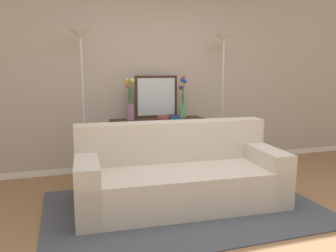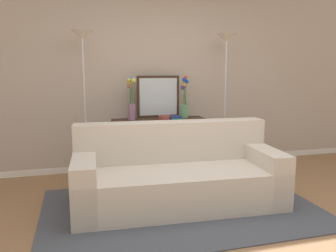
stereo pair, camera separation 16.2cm
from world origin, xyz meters
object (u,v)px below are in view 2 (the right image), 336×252
(couch, at_px, (177,176))
(console_table, at_px, (159,136))
(floor_lamp_right, at_px, (226,64))
(floor_lamp_left, at_px, (83,64))
(vase_tall_flowers, at_px, (132,102))
(vase_short_flowers, at_px, (184,103))
(wall_mirror, at_px, (158,97))
(book_row_under_console, at_px, (133,171))
(fruit_bowl, at_px, (164,117))
(book_stack, at_px, (175,118))

(couch, distance_m, console_table, 1.16)
(console_table, bearing_deg, floor_lamp_right, -2.89)
(couch, xyz_separation_m, floor_lamp_left, (-0.93, 1.08, 1.23))
(floor_lamp_left, distance_m, vase_tall_flowers, 0.81)
(vase_tall_flowers, relative_size, vase_short_flowers, 0.97)
(floor_lamp_left, distance_m, wall_mirror, 1.14)
(floor_lamp_right, bearing_deg, book_row_under_console, 177.92)
(wall_mirror, bearing_deg, console_table, -100.30)
(couch, distance_m, vase_tall_flowers, 1.38)
(couch, height_order, wall_mirror, wall_mirror)
(vase_tall_flowers, bearing_deg, book_row_under_console, -73.90)
(fruit_bowl, relative_size, book_stack, 0.99)
(console_table, relative_size, vase_short_flowers, 2.17)
(couch, height_order, vase_short_flowers, vase_short_flowers)
(floor_lamp_right, xyz_separation_m, fruit_bowl, (-0.92, -0.04, -0.73))
(floor_lamp_left, height_order, book_row_under_console, floor_lamp_left)
(vase_tall_flowers, xyz_separation_m, book_stack, (0.60, -0.11, -0.22))
(couch, distance_m, floor_lamp_right, 1.95)
(wall_mirror, bearing_deg, floor_lamp_left, -170.04)
(wall_mirror, xyz_separation_m, book_stack, (0.19, -0.23, -0.28))
(vase_short_flowers, xyz_separation_m, fruit_bowl, (-0.33, -0.13, -0.17))
(couch, height_order, book_row_under_console, couch)
(book_row_under_console, bearing_deg, floor_lamp_right, -2.08)
(floor_lamp_left, relative_size, book_stack, 11.32)
(wall_mirror, height_order, vase_tall_flowers, wall_mirror)
(fruit_bowl, bearing_deg, wall_mirror, 97.85)
(floor_lamp_left, height_order, wall_mirror, floor_lamp_left)
(wall_mirror, distance_m, book_stack, 0.41)
(console_table, relative_size, book_row_under_console, 3.95)
(couch, height_order, vase_tall_flowers, vase_tall_flowers)
(floor_lamp_left, xyz_separation_m, floor_lamp_right, (1.99, 0.00, 0.01))
(wall_mirror, distance_m, vase_short_flowers, 0.39)
(console_table, height_order, vase_tall_flowers, vase_tall_flowers)
(couch, relative_size, fruit_bowl, 13.16)
(floor_lamp_left, xyz_separation_m, vase_tall_flowers, (0.62, 0.06, -0.51))
(wall_mirror, height_order, vase_short_flowers, vase_short_flowers)
(vase_short_flowers, height_order, book_row_under_console, vase_short_flowers)
(floor_lamp_left, height_order, fruit_bowl, floor_lamp_left)
(wall_mirror, xyz_separation_m, book_row_under_console, (-0.40, -0.13, -1.03))
(book_row_under_console, bearing_deg, book_stack, -9.09)
(floor_lamp_left, distance_m, fruit_bowl, 1.28)
(couch, distance_m, vase_short_flowers, 1.43)
(floor_lamp_left, xyz_separation_m, wall_mirror, (1.03, 0.18, -0.45))
(couch, height_order, book_stack, couch)
(floor_lamp_left, bearing_deg, floor_lamp_right, 0.00)
(floor_lamp_left, relative_size, vase_tall_flowers, 3.39)
(vase_short_flowers, relative_size, book_stack, 3.46)
(console_table, distance_m, fruit_bowl, 0.30)
(vase_tall_flowers, xyz_separation_m, vase_short_flowers, (0.77, 0.02, -0.04))
(floor_lamp_right, bearing_deg, book_stack, -176.60)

